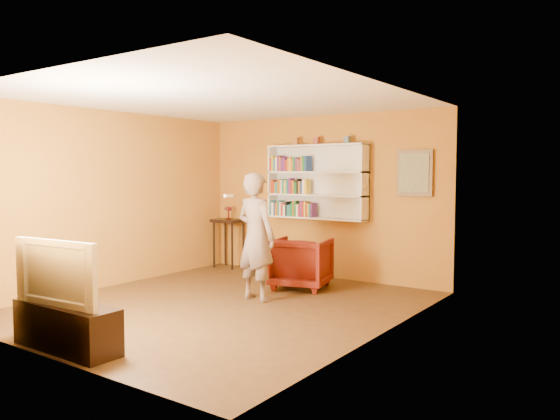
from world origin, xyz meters
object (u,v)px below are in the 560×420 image
Objects in this scene: person at (256,237)px; television at (65,271)px; ruby_lustre at (228,210)px; armchair at (301,263)px; console_table at (229,227)px; bookshelf at (318,182)px; tv_cabinet at (67,327)px.

person is 2.76m from television.
ruby_lustre is 0.21× the size of television.
armchair is at bearing 80.11° from television.
console_table reaches higher than armchair.
ruby_lustre is (-1.83, -0.16, -0.53)m from bookshelf.
armchair is 0.66× the size of tv_cabinet.
armchair is (0.25, -0.90, -1.21)m from bookshelf.
person reaches higher than console_table.
person reaches higher than television.
bookshelf is 1.40× the size of tv_cabinet.
bookshelf is 2.01× the size of console_table.
bookshelf is at bearing 84.11° from television.
television reaches higher than armchair.
armchair is at bearing -74.68° from bookshelf.
armchair is (2.08, -0.74, -0.36)m from console_table.
tv_cabinet is (1.74, -4.50, -0.51)m from console_table.
bookshelf is at bearing 4.99° from console_table.
tv_cabinet is at bearing -68.86° from ruby_lustre.
bookshelf is 2.05m from person.
ruby_lustre is 2.31m from armchair.
television is at bearing 0.00° from tv_cabinet.
ruby_lustre reaches higher than console_table.
person is at bearing -85.03° from bookshelf.
console_table is at bearing -34.62° from armchair.
console_table is at bearing 106.34° from television.
person is (0.17, -1.91, -0.72)m from bookshelf.
armchair is (2.08, -0.74, -0.68)m from ruby_lustre.
bookshelf reaches higher than television.
console_table is (-1.83, -0.16, -0.85)m from bookshelf.
console_table is at bearing -175.01° from bookshelf.
tv_cabinet is 1.14× the size of television.
television is (0.00, 0.00, 0.55)m from tv_cabinet.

